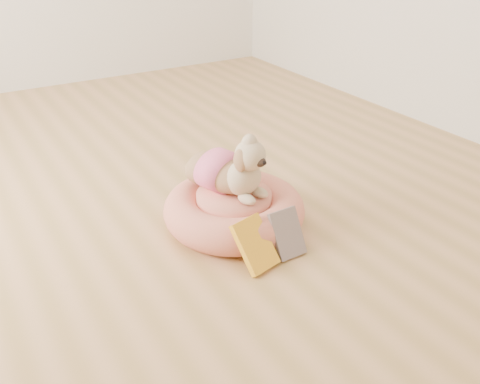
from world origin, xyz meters
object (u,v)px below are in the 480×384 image
book_yellow (255,244)px  book_white (287,234)px  pet_bed (234,210)px  dog (229,159)px

book_yellow → book_white: book_yellow is taller
pet_bed → book_yellow: bearing=-105.5°
pet_bed → dog: size_ratio=1.53×
dog → book_yellow: dog is taller
book_white → book_yellow: bearing=178.4°
pet_bed → book_yellow: book_yellow is taller
dog → book_white: bearing=-94.0°
dog → book_yellow: size_ratio=1.89×
pet_bed → dog: 0.23m
dog → book_yellow: 0.40m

